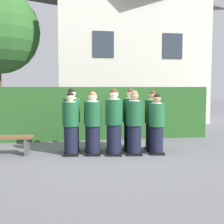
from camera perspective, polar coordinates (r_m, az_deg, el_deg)
ground_plane at (r=7.32m, az=0.30°, el=-8.38°), size 60.00×60.00×0.00m
student_front_row_0 at (r=7.21m, az=-8.16°, el=-2.58°), size 0.41×0.46×1.57m
student_front_row_1 at (r=7.19m, az=-3.79°, el=-2.55°), size 0.42×0.52×1.58m
student_front_row_2 at (r=7.16m, az=0.39°, el=-2.28°), size 0.45×0.55×1.65m
student_front_row_3 at (r=7.22m, az=4.41°, el=-2.43°), size 0.42×0.53×1.60m
student_front_row_4 at (r=7.35m, az=8.81°, el=-2.63°), size 0.40×0.47×1.52m
student_rear_row_0 at (r=7.69m, az=-7.95°, el=-1.81°), size 0.43×0.49×1.65m
student_rear_row_1 at (r=7.62m, az=-4.01°, el=-2.13°), size 0.41×0.51×1.58m
student_rear_row_2 at (r=7.65m, az=0.28°, el=-2.03°), size 0.42×0.49×1.59m
student_rear_row_3 at (r=7.70m, az=3.75°, el=-1.78°), size 0.43×0.54×1.65m
student_rear_row_4 at (r=7.74m, az=8.03°, el=-1.95°), size 0.42×0.47×1.60m
hedge at (r=9.46m, az=-2.09°, el=-0.15°), size 7.00×0.70×1.69m
school_building_main at (r=14.42m, az=3.70°, el=13.96°), size 7.27×3.30×7.70m
wooden_bench at (r=7.63m, az=-20.58°, el=-5.45°), size 1.43×0.48×0.48m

